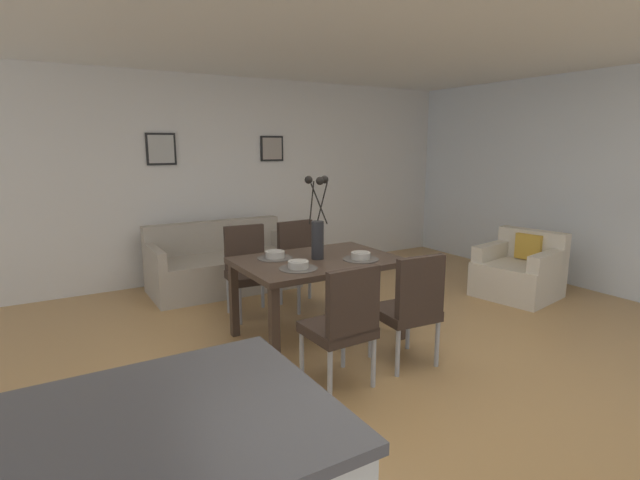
% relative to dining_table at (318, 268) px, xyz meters
% --- Properties ---
extents(ground_plane, '(9.00, 9.00, 0.00)m').
position_rel_dining_table_xyz_m(ground_plane, '(-0.00, -0.71, -0.65)').
color(ground_plane, tan).
extents(back_wall_panel, '(9.00, 0.10, 2.60)m').
position_rel_dining_table_xyz_m(back_wall_panel, '(-0.00, 2.54, 0.65)').
color(back_wall_panel, silver).
rests_on(back_wall_panel, ground).
extents(side_window_wall, '(0.10, 6.30, 2.60)m').
position_rel_dining_table_xyz_m(side_window_wall, '(3.65, -0.31, 0.65)').
color(side_window_wall, white).
rests_on(side_window_wall, ground).
extents(ceiling_panel, '(9.00, 7.20, 0.08)m').
position_rel_dining_table_xyz_m(ceiling_panel, '(-0.00, -0.31, 1.99)').
color(ceiling_panel, white).
extents(dining_table, '(1.40, 0.97, 0.74)m').
position_rel_dining_table_xyz_m(dining_table, '(0.00, 0.00, 0.00)').
color(dining_table, '#3D2D23').
rests_on(dining_table, ground).
extents(dining_chair_near_left, '(0.45, 0.45, 0.92)m').
position_rel_dining_table_xyz_m(dining_chair_near_left, '(-0.32, -0.90, -0.14)').
color(dining_chair_near_left, '#33261E').
rests_on(dining_chair_near_left, ground).
extents(dining_chair_near_right, '(0.47, 0.47, 0.92)m').
position_rel_dining_table_xyz_m(dining_chair_near_right, '(-0.29, 0.91, -0.14)').
color(dining_chair_near_right, '#33261E').
rests_on(dining_chair_near_right, ground).
extents(dining_chair_far_left, '(0.47, 0.47, 0.92)m').
position_rel_dining_table_xyz_m(dining_chair_far_left, '(0.33, -0.87, -0.14)').
color(dining_chair_far_left, '#33261E').
rests_on(dining_chair_far_left, ground).
extents(dining_chair_far_right, '(0.46, 0.46, 0.92)m').
position_rel_dining_table_xyz_m(dining_chair_far_right, '(0.31, 0.90, -0.14)').
color(dining_chair_far_right, '#33261E').
rests_on(dining_chair_far_right, ground).
extents(centerpiece_vase, '(0.21, 0.23, 0.73)m').
position_rel_dining_table_xyz_m(centerpiece_vase, '(0.00, 0.00, 0.37)').
color(centerpiece_vase, '#232326').
rests_on(centerpiece_vase, dining_table).
extents(placemat_near_left, '(0.32, 0.32, 0.01)m').
position_rel_dining_table_xyz_m(placemat_near_left, '(-0.32, -0.22, 0.09)').
color(placemat_near_left, '#4C4742').
rests_on(placemat_near_left, dining_table).
extents(bowl_near_left, '(0.17, 0.17, 0.07)m').
position_rel_dining_table_xyz_m(bowl_near_left, '(-0.32, -0.22, 0.13)').
color(bowl_near_left, '#B2ADA3').
rests_on(bowl_near_left, dining_table).
extents(placemat_near_right, '(0.32, 0.32, 0.01)m').
position_rel_dining_table_xyz_m(placemat_near_right, '(-0.32, 0.22, 0.09)').
color(placemat_near_right, '#4C4742').
rests_on(placemat_near_right, dining_table).
extents(bowl_near_right, '(0.17, 0.17, 0.07)m').
position_rel_dining_table_xyz_m(bowl_near_right, '(-0.32, 0.22, 0.13)').
color(bowl_near_right, '#B2ADA3').
rests_on(bowl_near_right, dining_table).
extents(placemat_far_left, '(0.32, 0.32, 0.01)m').
position_rel_dining_table_xyz_m(placemat_far_left, '(0.31, -0.22, 0.09)').
color(placemat_far_left, '#4C4742').
rests_on(placemat_far_left, dining_table).
extents(bowl_far_left, '(0.17, 0.17, 0.07)m').
position_rel_dining_table_xyz_m(bowl_far_left, '(0.31, -0.22, 0.13)').
color(bowl_far_left, '#B2ADA3').
rests_on(bowl_far_left, dining_table).
extents(sofa, '(1.72, 0.84, 0.80)m').
position_rel_dining_table_xyz_m(sofa, '(-0.22, 1.91, -0.37)').
color(sofa, '#A89E8E').
rests_on(sofa, ground).
extents(armchair, '(0.93, 0.93, 0.75)m').
position_rel_dining_table_xyz_m(armchair, '(2.65, -0.15, -0.37)').
color(armchair, beige).
rests_on(armchair, ground).
extents(framed_picture_left, '(0.35, 0.03, 0.38)m').
position_rel_dining_table_xyz_m(framed_picture_left, '(-0.74, 2.47, 1.03)').
color(framed_picture_left, black).
extents(framed_picture_center, '(0.33, 0.03, 0.34)m').
position_rel_dining_table_xyz_m(framed_picture_center, '(0.74, 2.47, 1.03)').
color(framed_picture_center, black).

